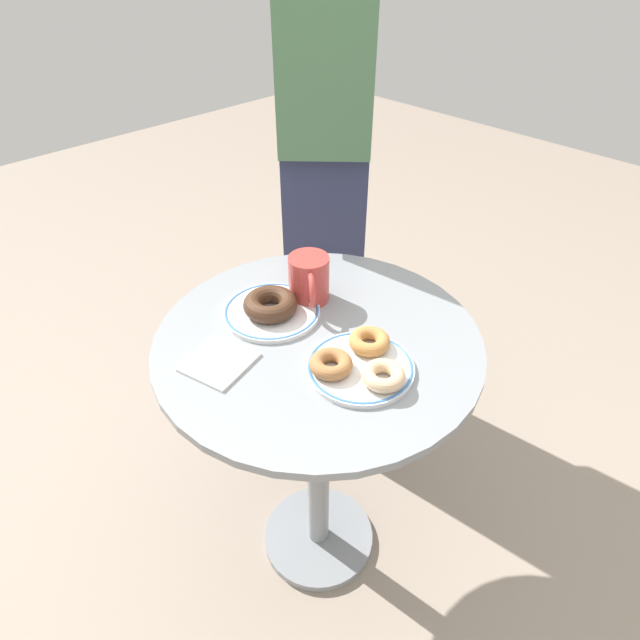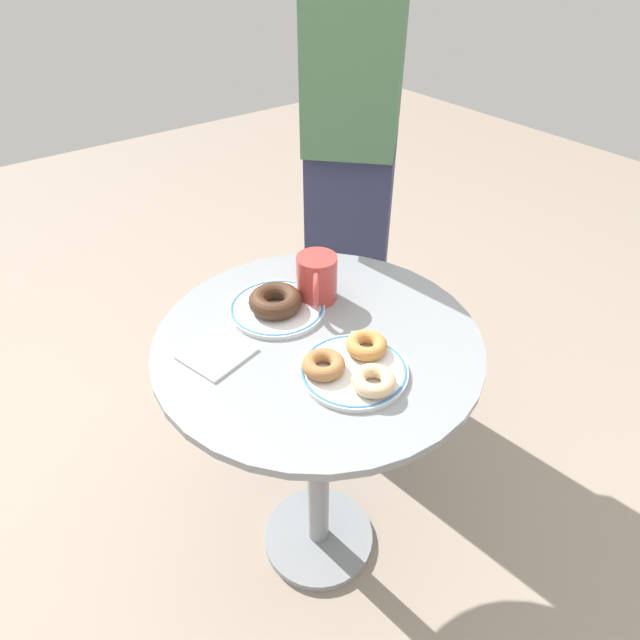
{
  "view_description": "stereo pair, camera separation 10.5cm",
  "coord_description": "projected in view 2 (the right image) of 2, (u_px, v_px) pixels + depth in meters",
  "views": [
    {
      "loc": [
        0.59,
        -0.58,
        1.43
      ],
      "look_at": [
        0.0,
        0.0,
        0.79
      ],
      "focal_mm": 30.23,
      "sensor_mm": 36.0,
      "label": 1
    },
    {
      "loc": [
        0.66,
        -0.5,
        1.43
      ],
      "look_at": [
        0.0,
        0.0,
        0.79
      ],
      "focal_mm": 30.23,
      "sensor_mm": 36.0,
      "label": 2
    }
  ],
  "objects": [
    {
      "name": "ground_plane",
      "position": [
        319.0,
        540.0,
        1.53
      ],
      "size": [
        7.0,
        7.0,
        0.02
      ],
      "primitive_type": "cube",
      "color": "gray"
    },
    {
      "name": "cafe_table",
      "position": [
        318.0,
        409.0,
        1.2
      ],
      "size": [
        0.66,
        0.66,
        0.74
      ],
      "color": "gray",
      "rests_on": "ground"
    },
    {
      "name": "plate_left",
      "position": [
        277.0,
        308.0,
        1.14
      ],
      "size": [
        0.2,
        0.2,
        0.01
      ],
      "color": "white",
      "rests_on": "cafe_table"
    },
    {
      "name": "plate_right",
      "position": [
        354.0,
        370.0,
        0.99
      ],
      "size": [
        0.2,
        0.2,
        0.01
      ],
      "color": "white",
      "rests_on": "cafe_table"
    },
    {
      "name": "donut_chocolate",
      "position": [
        275.0,
        301.0,
        1.12
      ],
      "size": [
        0.15,
        0.15,
        0.04
      ],
      "primitive_type": "torus",
      "rotation": [
        0.0,
        0.0,
        2.65
      ],
      "color": "#422819",
      "rests_on": "plate_left"
    },
    {
      "name": "donut_glazed",
      "position": [
        374.0,
        381.0,
        0.94
      ],
      "size": [
        0.1,
        0.1,
        0.03
      ],
      "primitive_type": "torus",
      "rotation": [
        0.0,
        0.0,
        3.5
      ],
      "color": "#E0B789",
      "rests_on": "plate_right"
    },
    {
      "name": "donut_old_fashioned",
      "position": [
        367.0,
        345.0,
        1.02
      ],
      "size": [
        0.09,
        0.09,
        0.03
      ],
      "primitive_type": "torus",
      "rotation": [
        0.0,
        0.0,
        4.91
      ],
      "color": "#BC7F42",
      "rests_on": "plate_right"
    },
    {
      "name": "donut_cinnamon",
      "position": [
        323.0,
        364.0,
        0.97
      ],
      "size": [
        0.11,
        0.11,
        0.03
      ],
      "primitive_type": "torus",
      "rotation": [
        0.0,
        0.0,
        3.66
      ],
      "color": "#A36B3D",
      "rests_on": "plate_right"
    },
    {
      "name": "paper_napkin",
      "position": [
        217.0,
        353.0,
        1.03
      ],
      "size": [
        0.14,
        0.14,
        0.01
      ],
      "primitive_type": "cube",
      "rotation": [
        0.0,
        0.0,
        0.26
      ],
      "color": "white",
      "rests_on": "cafe_table"
    },
    {
      "name": "coffee_mug",
      "position": [
        317.0,
        279.0,
        1.15
      ],
      "size": [
        0.12,
        0.1,
        0.1
      ],
      "color": "#B73D38",
      "rests_on": "cafe_table"
    },
    {
      "name": "person_figure",
      "position": [
        354.0,
        169.0,
        1.49
      ],
      "size": [
        0.44,
        0.44,
        1.72
      ],
      "color": "#2D3351",
      "rests_on": "ground"
    }
  ]
}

